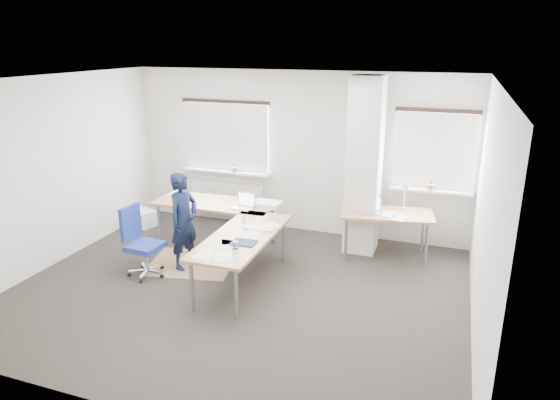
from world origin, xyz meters
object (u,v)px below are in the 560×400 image
(desk_main, at_px, (231,219))
(person, at_px, (184,221))
(desk_side, at_px, (387,215))
(task_chair, at_px, (144,256))

(desk_main, relative_size, person, 1.78)
(desk_side, xyz_separation_m, task_chair, (-3.19, -1.84, -0.40))
(task_chair, bearing_deg, desk_main, 43.88)
(task_chair, xyz_separation_m, person, (0.43, 0.45, 0.44))
(desk_main, distance_m, desk_side, 2.41)
(desk_main, xyz_separation_m, task_chair, (-1.00, -0.84, -0.40))
(desk_side, height_order, task_chair, desk_side)
(person, bearing_deg, task_chair, 148.04)
(desk_side, height_order, person, person)
(desk_side, bearing_deg, desk_main, -165.35)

